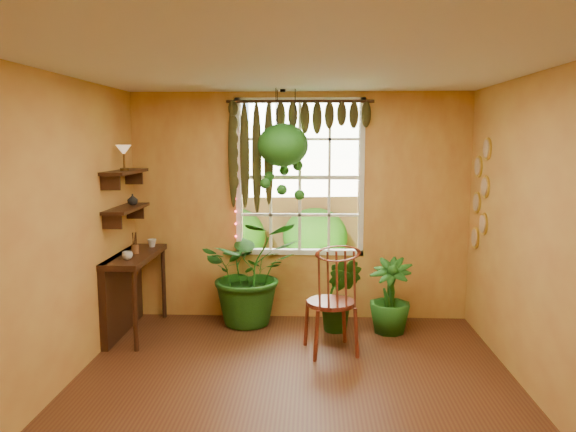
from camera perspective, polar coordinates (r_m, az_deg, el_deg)
name	(u,v)px	position (r m, az deg, el deg)	size (l,w,h in m)	color
floor	(293,402)	(4.88, 0.49, -18.34)	(4.50, 4.50, 0.00)	#532C17
ceiling	(293,66)	(4.41, 0.53, 14.96)	(4.50, 4.50, 0.00)	silver
wall_back	(300,207)	(6.68, 1.19, 0.93)	(4.00, 4.00, 0.00)	gold
wall_left	(46,239)	(4.94, -23.35, -2.15)	(4.50, 4.50, 0.00)	gold
wall_right	(550,243)	(4.82, 25.04, -2.50)	(4.50, 4.50, 0.00)	gold
window	(300,177)	(6.68, 1.21, 3.94)	(1.52, 0.10, 1.86)	white
valance_vine	(292,128)	(6.54, 0.45, 8.92)	(1.70, 0.12, 1.10)	#33180E
string_lights	(235,173)	(6.64, -5.40, 4.32)	(0.03, 0.03, 1.54)	#FF2633
wall_plates	(480,195)	(6.46, 18.95, 2.06)	(0.04, 0.32, 1.10)	#FAEECC
counter_ledge	(126,284)	(6.52, -16.11, -6.69)	(0.40, 1.20, 0.90)	#33180E
shelf_lower	(126,209)	(6.36, -16.10, 0.73)	(0.25, 0.90, 0.04)	#33180E
shelf_upper	(125,172)	(6.32, -16.24, 4.33)	(0.25, 0.90, 0.04)	#33180E
backyard	(317,183)	(11.29, 2.96, 3.40)	(14.00, 10.00, 12.00)	#1F5C1A
windsor_chair	(332,317)	(5.75, 4.47, -10.16)	(0.59, 0.61, 1.31)	maroon
potted_plant_left	(251,271)	(6.57, -3.81, -5.64)	(1.12, 0.97, 1.25)	#154712
potted_plant_mid	(340,294)	(6.36, 5.30, -7.94)	(0.47, 0.38, 0.86)	#154712
potted_plant_right	(390,296)	(6.41, 10.31, -7.99)	(0.47, 0.47, 0.84)	#154712
hanging_basket	(283,153)	(6.30, -0.52, 6.45)	(0.57, 0.57, 1.24)	black
cup_a	(127,256)	(6.11, -16.01, -3.89)	(0.11, 0.11, 0.09)	silver
cup_b	(152,243)	(6.75, -13.66, -2.69)	(0.10, 0.10, 0.09)	beige
brush_jar	(135,243)	(6.40, -15.30, -2.66)	(0.08, 0.08, 0.30)	brown
shelf_vase	(133,199)	(6.54, -15.51, 1.64)	(0.12, 0.12, 0.12)	#B2AD99
tiffany_lamp	(124,152)	(6.25, -16.35, 6.29)	(0.16, 0.16, 0.27)	#533617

